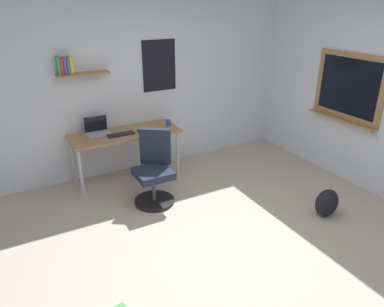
{
  "coord_description": "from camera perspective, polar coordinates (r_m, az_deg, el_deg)",
  "views": [
    {
      "loc": [
        -1.84,
        -2.55,
        2.47
      ],
      "look_at": [
        -0.07,
        0.72,
        0.85
      ],
      "focal_mm": 33.58,
      "sensor_mm": 36.0,
      "label": 1
    }
  ],
  "objects": [
    {
      "name": "desk",
      "position": [
        5.16,
        -10.58,
        2.56
      ],
      "size": [
        1.53,
        0.6,
        0.73
      ],
      "color": "#997047",
      "rests_on": "ground"
    },
    {
      "name": "coffee_mug",
      "position": [
        5.32,
        -3.79,
        4.92
      ],
      "size": [
        0.08,
        0.08,
        0.09
      ],
      "primitive_type": "cylinder",
      "color": "#334CA5",
      "rests_on": "desk"
    },
    {
      "name": "keyboard",
      "position": [
        5.04,
        -11.2,
        3.02
      ],
      "size": [
        0.37,
        0.13,
        0.02
      ],
      "primitive_type": "cube",
      "color": "black",
      "rests_on": "desk"
    },
    {
      "name": "computer_mouse",
      "position": [
        5.12,
        -8.23,
        3.64
      ],
      "size": [
        0.1,
        0.06,
        0.03
      ],
      "primitive_type": "ellipsoid",
      "color": "#262628",
      "rests_on": "desk"
    },
    {
      "name": "ground_plane",
      "position": [
        3.99,
        5.98,
        -14.82
      ],
      "size": [
        5.2,
        5.2,
        0.0
      ],
      "primitive_type": "plane",
      "color": "#ADA393",
      "rests_on": "ground"
    },
    {
      "name": "laptop",
      "position": [
        5.16,
        -14.82,
        3.7
      ],
      "size": [
        0.31,
        0.21,
        0.23
      ],
      "color": "#ADAFB5",
      "rests_on": "desk"
    },
    {
      "name": "office_chair",
      "position": [
        4.64,
        -6.02,
        -2.99
      ],
      "size": [
        0.56,
        0.57,
        0.95
      ],
      "color": "black",
      "rests_on": "ground"
    },
    {
      "name": "wall_back",
      "position": [
        5.45,
        -8.25,
        10.91
      ],
      "size": [
        5.0,
        0.3,
        2.6
      ],
      "color": "silver",
      "rests_on": "ground"
    },
    {
      "name": "backpack",
      "position": [
        4.7,
        20.61,
        -7.33
      ],
      "size": [
        0.32,
        0.22,
        0.35
      ],
      "primitive_type": "ellipsoid",
      "color": "black",
      "rests_on": "ground"
    }
  ]
}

